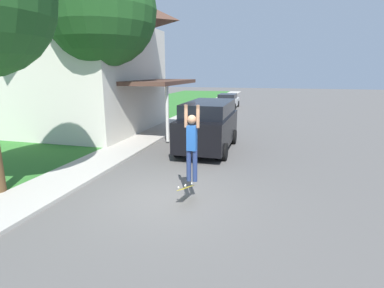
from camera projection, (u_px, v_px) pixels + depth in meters
The scene contains 9 objects.
ground_plane at pixel (165, 197), 8.37m from camera, with size 120.00×120.00×0.00m, color #54514F.
lawn at pixel (63, 137), 16.01m from camera, with size 10.00×80.00×0.08m.
sidewalk at pixel (138, 141), 14.90m from camera, with size 1.80×80.00×0.10m.
house at pixel (74, 49), 17.10m from camera, with size 11.06×8.65×8.87m.
lawn_tree_far at pixel (101, 11), 13.15m from camera, with size 4.90×4.90×8.43m.
suv_parked at pixel (209, 125), 13.26m from camera, with size 2.14×4.72×2.15m.
car_down_street at pixel (228, 101), 28.90m from camera, with size 1.91×4.55×1.36m.
skateboarder at pixel (192, 142), 7.90m from camera, with size 0.41×0.24×2.07m.
skateboard at pixel (186, 187), 7.97m from camera, with size 0.28×0.81×0.31m.
Camera 1 is at (2.75, -7.32, 3.42)m, focal length 28.00 mm.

